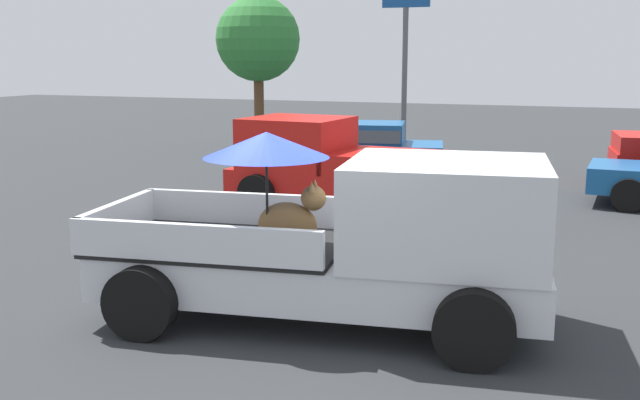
{
  "coord_description": "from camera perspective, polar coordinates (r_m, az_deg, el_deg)",
  "views": [
    {
      "loc": [
        2.93,
        -7.58,
        2.99
      ],
      "look_at": [
        -0.59,
        1.51,
        1.1
      ],
      "focal_mm": 41.56,
      "sensor_mm": 36.0,
      "label": 1
    }
  ],
  "objects": [
    {
      "name": "ground_plane",
      "position": [
        8.66,
        0.03,
        -9.23
      ],
      "size": [
        80.0,
        80.0,
        0.0
      ],
      "primitive_type": "plane",
      "color": "#2D3033"
    },
    {
      "name": "pickup_truck_main",
      "position": [
        8.27,
        3.1,
        -3.12
      ],
      "size": [
        5.26,
        2.83,
        2.19
      ],
      "rotation": [
        0.0,
        0.0,
        0.14
      ],
      "color": "black",
      "rests_on": "ground"
    },
    {
      "name": "pickup_truck_red",
      "position": [
        14.52,
        1.74,
        2.59
      ],
      "size": [
        4.92,
        2.44,
        1.8
      ],
      "rotation": [
        0.0,
        0.0,
        3.07
      ],
      "color": "black",
      "rests_on": "ground"
    },
    {
      "name": "parked_sedan_near",
      "position": [
        19.19,
        3.11,
        4.23
      ],
      "size": [
        4.57,
        2.63,
        1.33
      ],
      "rotation": [
        0.0,
        0.0,
        3.35
      ],
      "color": "black",
      "rests_on": "ground"
    },
    {
      "name": "motel_sign",
      "position": [
        22.21,
        6.6,
        12.77
      ],
      "size": [
        1.4,
        0.16,
        5.29
      ],
      "color": "#59595B",
      "rests_on": "ground"
    },
    {
      "name": "tree_by_lot",
      "position": [
        24.24,
        -4.79,
        12.19
      ],
      "size": [
        2.7,
        2.7,
        4.9
      ],
      "color": "brown",
      "rests_on": "ground"
    }
  ]
}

